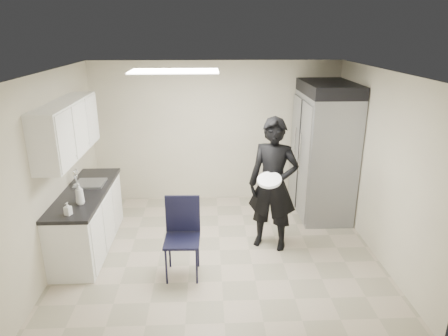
{
  "coord_description": "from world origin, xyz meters",
  "views": [
    {
      "loc": [
        -0.16,
        -5.2,
        3.11
      ],
      "look_at": [
        0.07,
        0.2,
        1.23
      ],
      "focal_mm": 32.0,
      "sensor_mm": 36.0,
      "label": 1
    }
  ],
  "objects_px": {
    "man_tuxedo": "(273,185)",
    "lower_counter": "(88,221)",
    "folding_chair": "(182,241)",
    "commercial_fridge": "(323,156)"
  },
  "relations": [
    {
      "from": "lower_counter",
      "to": "folding_chair",
      "type": "xyz_separation_m",
      "value": [
        1.44,
        -0.8,
        0.08
      ]
    },
    {
      "from": "folding_chair",
      "to": "man_tuxedo",
      "type": "bearing_deg",
      "value": 30.95
    },
    {
      "from": "man_tuxedo",
      "to": "lower_counter",
      "type": "bearing_deg",
      "value": -159.52
    },
    {
      "from": "commercial_fridge",
      "to": "man_tuxedo",
      "type": "bearing_deg",
      "value": -132.44
    },
    {
      "from": "lower_counter",
      "to": "commercial_fridge",
      "type": "distance_m",
      "value": 3.98
    },
    {
      "from": "commercial_fridge",
      "to": "folding_chair",
      "type": "xyz_separation_m",
      "value": [
        -2.34,
        -1.88,
        -0.54
      ]
    },
    {
      "from": "folding_chair",
      "to": "commercial_fridge",
      "type": "bearing_deg",
      "value": 40.31
    },
    {
      "from": "commercial_fridge",
      "to": "lower_counter",
      "type": "bearing_deg",
      "value": -164.12
    },
    {
      "from": "lower_counter",
      "to": "commercial_fridge",
      "type": "bearing_deg",
      "value": 15.88
    },
    {
      "from": "commercial_fridge",
      "to": "folding_chair",
      "type": "relative_size",
      "value": 2.04
    }
  ]
}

